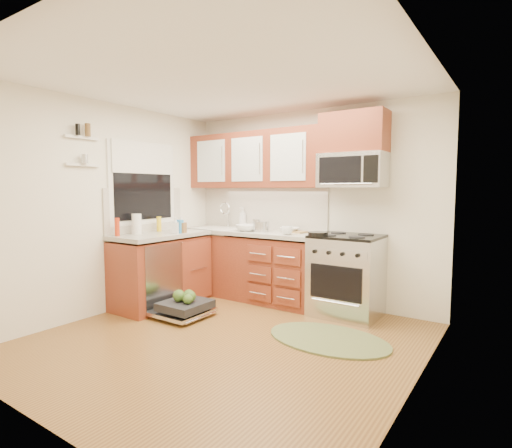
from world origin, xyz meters
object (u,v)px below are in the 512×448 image
Objects in this scene: upper_cabinets at (254,160)px; skillet at (318,234)px; paper_towel_roll at (137,224)px; bowl_b at (246,228)px; cup at (287,231)px; microwave at (352,170)px; stock_pot at (261,226)px; dishwasher at (183,308)px; cutting_board at (296,232)px; bowl_a at (289,230)px; sink at (218,237)px; range at (346,275)px; rug at (328,339)px.

upper_cabinets reaches higher than skillet.
bowl_b is at bearing 48.66° from paper_towel_roll.
cup reaches higher than skillet.
microwave reaches higher than bowl_b.
cup is (0.48, -0.14, -0.01)m from stock_pot.
dishwasher is 3.14× the size of stock_pot.
upper_cabinets is 0.94m from bowl_b.
bowl_a reaches higher than cutting_board.
paper_towel_roll reaches higher than bowl_a.
cutting_board is 0.09m from bowl_a.
stock_pot is 1.68× the size of cup.
paper_towel_roll is (-1.10, -1.12, 0.06)m from stock_pot.
cup is (0.84, 0.95, 0.88)m from dishwasher.
sink is 2.78× the size of stock_pot.
stock_pot is (0.23, -0.18, -0.88)m from upper_cabinets.
dishwasher is at bearing 2.27° from paper_towel_roll.
paper_towel_roll is at bearing -123.85° from upper_cabinets.
bowl_a is 1.85× the size of cup.
upper_cabinets reaches higher than cutting_board.
stock_pot is 1.57m from paper_towel_roll.
range is 3.33× the size of cutting_board.
sink is 4.68× the size of cup.
bowl_b is (0.04, -0.26, -0.91)m from upper_cabinets.
microwave is at bearing 9.75° from bowl_b.
paper_towel_roll reaches higher than bowl_b.
rug is 5.55× the size of stock_pot.
skillet is at bearing -8.15° from sink.
bowl_b reaches higher than dishwasher.
cup is at bearing -24.72° from upper_cabinets.
cutting_board is at bearing 97.78° from cup.
paper_towel_roll reaches higher than sink.
rug is at bearing -25.84° from bowl_b.
stock_pot is 0.81× the size of bowl_b.
sink is 2.45× the size of paper_towel_roll.
cutting_board is at bearing 0.15° from bowl_a.
bowl_b is 2.09× the size of cup.
bowl_b is (-0.18, -0.07, -0.02)m from stock_pot.
microwave is 2.75× the size of bowl_b.
skillet is at bearing -18.96° from upper_cabinets.
stock_pot is at bearing -178.10° from range.
microwave is 1.09× the size of dishwasher.
cup reaches higher than range.
stock_pot is at bearing -172.30° from microwave.
stock_pot is (0.75, -0.03, 0.19)m from sink.
upper_cabinets reaches higher than bowl_a.
sink is 2.17× the size of cutting_board.
cutting_board reaches higher than rug.
skillet is 0.80× the size of cutting_board.
cup is at bearing 48.49° from dishwasher.
upper_cabinets reaches higher than cup.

